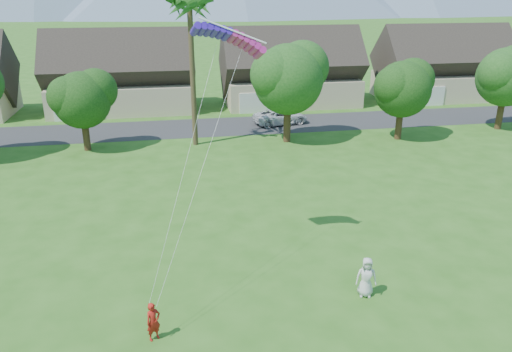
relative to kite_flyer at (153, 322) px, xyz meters
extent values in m
cube|color=#2D2D30|center=(5.23, 30.96, -0.79)|extent=(90.00, 7.00, 0.01)
imported|color=#B11B14|center=(0.00, 0.00, 0.00)|extent=(0.69, 0.62, 1.59)
imported|color=silver|center=(9.10, 1.34, 0.13)|extent=(1.02, 0.80, 1.84)
imported|color=silver|center=(12.03, 30.96, -0.04)|extent=(5.83, 3.60, 1.51)
cube|color=beige|center=(-3.77, 39.96, 0.71)|extent=(15.00, 8.00, 3.00)
cube|color=#382D28|center=(-3.77, 39.96, 3.99)|extent=(15.75, 8.15, 8.15)
cube|color=silver|center=(-7.97, 35.90, 0.31)|extent=(4.80, 0.12, 2.20)
cube|color=beige|center=(15.23, 39.96, 0.71)|extent=(15.00, 8.00, 3.00)
cube|color=#382D28|center=(15.23, 39.96, 3.99)|extent=(15.75, 8.15, 8.15)
cube|color=silver|center=(11.03, 35.90, 0.31)|extent=(4.80, 0.12, 2.20)
cube|color=beige|center=(34.23, 39.96, 0.71)|extent=(15.00, 8.00, 3.00)
cube|color=#382D28|center=(34.23, 39.96, 3.99)|extent=(15.75, 8.15, 8.15)
cube|color=silver|center=(30.03, 35.90, 0.31)|extent=(4.80, 0.12, 2.20)
cylinder|color=#47301C|center=(-5.77, 25.46, 0.29)|extent=(0.56, 0.56, 2.18)
sphere|color=#214916|center=(-5.77, 25.46, 3.42)|extent=(4.62, 4.62, 4.62)
cylinder|color=#47301C|center=(11.23, 24.96, 0.61)|extent=(0.62, 0.62, 2.82)
sphere|color=#214916|center=(11.23, 24.96, 4.66)|extent=(5.98, 5.98, 5.98)
cylinder|color=#47301C|center=(21.23, 23.96, 0.36)|extent=(0.58, 0.58, 2.30)
sphere|color=#214916|center=(21.23, 23.96, 3.67)|extent=(4.90, 4.90, 4.90)
cylinder|color=#47301C|center=(32.23, 25.46, 0.49)|extent=(0.60, 0.60, 2.56)
sphere|color=#214916|center=(32.23, 25.46, 4.17)|extent=(5.44, 5.44, 5.44)
cylinder|color=#4C3D26|center=(3.23, 25.46, 5.21)|extent=(0.44, 0.44, 12.00)
cube|color=#3C18B9|center=(3.13, 6.29, 9.96)|extent=(1.64, 1.01, 0.50)
cube|color=#BF2384|center=(4.76, 6.29, 9.96)|extent=(1.64, 1.01, 0.50)
camera|label=1|loc=(1.06, -16.26, 11.91)|focal=35.00mm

